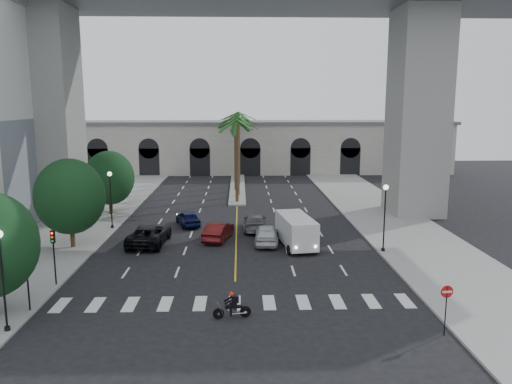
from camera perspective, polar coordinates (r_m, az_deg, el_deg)
name	(u,v)px	position (r m, az deg, el deg)	size (l,w,h in m)	color
ground	(235,293)	(31.04, -2.43, -11.49)	(140.00, 140.00, 0.00)	black
sidewalk_left	(69,232)	(47.84, -20.58, -4.27)	(8.00, 100.00, 0.15)	gray
sidewalk_right	(400,229)	(47.61, 16.16, -4.08)	(8.00, 100.00, 0.15)	gray
median	(238,188)	(67.82, -2.13, 0.49)	(2.00, 24.00, 0.20)	gray
pier_building	(238,146)	(84.17, -2.09, 5.23)	(71.00, 10.50, 8.50)	silver
bridge	(270,30)	(51.45, 1.66, 18.03)	(75.00, 13.00, 26.00)	gray
palm_a	(237,124)	(56.91, -2.23, 7.76)	(3.20, 3.20, 10.30)	#47331E
palm_b	(238,120)	(60.90, -2.11, 8.18)	(3.20, 3.20, 10.60)	#47331E
palm_c	(235,123)	(64.91, -2.36, 7.89)	(3.20, 3.20, 10.10)	#47331E
palm_d	(238,116)	(68.89, -2.05, 8.63)	(3.20, 3.20, 10.90)	#47331E
palm_e	(237,119)	(72.90, -2.23, 8.35)	(3.20, 3.20, 10.40)	#47331E
palm_f	(239,116)	(76.89, -1.99, 8.65)	(3.20, 3.20, 10.70)	#47331E
street_tree_mid	(70,197)	(41.72, -20.49, -0.49)	(5.44, 5.44, 7.21)	#382616
street_tree_far	(109,178)	(53.12, -16.40, 1.56)	(5.04, 5.04, 6.68)	#382616
lamp_post_left_near	(2,272)	(27.84, -27.03, -8.16)	(0.40, 0.40, 5.35)	black
lamp_post_left_far	(111,195)	(47.10, -16.28, -0.32)	(0.40, 0.40, 5.35)	black
lamp_post_right	(385,212)	(39.34, 14.50, -2.25)	(0.40, 0.40, 5.35)	black
traffic_signal_near	(27,269)	(30.17, -24.74, -8.03)	(0.25, 0.18, 3.65)	black
traffic_signal_far	(54,248)	(33.72, -22.13, -5.98)	(0.25, 0.18, 3.65)	black
motorcycle_rider	(233,306)	(27.51, -2.63, -12.89)	(2.06, 0.58, 1.49)	black
car_a	(267,234)	(41.16, 1.21, -4.82)	(1.92, 4.78, 1.63)	silver
car_b	(218,231)	(42.42, -4.31, -4.47)	(1.62, 4.64, 1.53)	#541011
car_c	(149,235)	(41.87, -12.11, -4.78)	(2.74, 5.95, 1.65)	black
car_d	(255,222)	(45.59, -0.12, -3.44)	(2.06, 5.07, 1.47)	slate
car_e	(188,218)	(47.63, -7.77, -2.96)	(1.71, 4.26, 1.45)	#0E1542
cargo_van	(296,230)	(40.26, 4.61, -4.36)	(3.03, 6.08, 2.48)	silver
pedestrian_b	(29,250)	(39.64, -24.55, -6.05)	(0.84, 0.65, 1.72)	black
do_not_enter_sign	(446,299)	(26.81, 20.94, -11.38)	(0.64, 0.08, 2.62)	black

